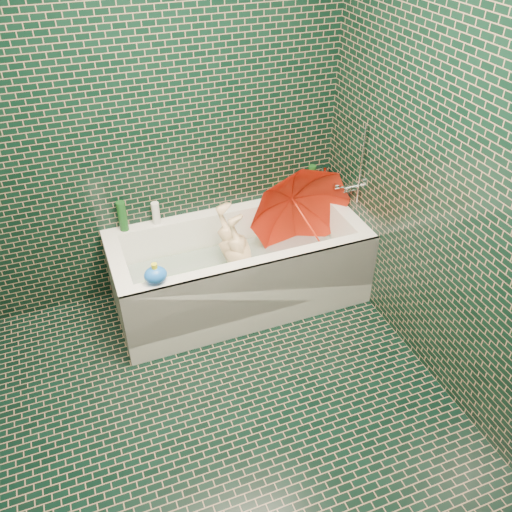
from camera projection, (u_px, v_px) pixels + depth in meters
name	position (u px, v px, depth m)	size (l,w,h in m)	color
floor	(226.00, 429.00, 3.00)	(2.80, 2.80, 0.00)	black
wall_back	(146.00, 122.00, 3.31)	(2.80, 2.80, 0.00)	black
wall_right	(470.00, 189.00, 2.64)	(2.80, 2.80, 0.00)	black
bathtub	(240.00, 276.00, 3.77)	(1.70, 0.75, 0.55)	white
bath_mat	(239.00, 280.00, 3.81)	(1.35, 0.47, 0.01)	#4DB624
water	(239.00, 264.00, 3.73)	(1.48, 0.53, 0.00)	silver
faucet	(351.00, 183.00, 3.68)	(0.18, 0.19, 0.55)	silver
child	(244.00, 266.00, 3.69)	(0.34, 0.22, 0.92)	#D5B185
umbrella	(307.00, 223.00, 3.67)	(0.70, 0.70, 0.62)	red
soap_bottle_a	(310.00, 191.00, 4.04)	(0.10, 0.10, 0.25)	white
soap_bottle_b	(323.00, 189.00, 4.06)	(0.08, 0.08, 0.18)	#59207A
soap_bottle_c	(314.00, 192.00, 4.02)	(0.12, 0.12, 0.16)	#124116
bottle_right_tall	(312.00, 180.00, 3.93)	(0.06, 0.06, 0.23)	#124116
bottle_right_pump	(324.00, 178.00, 4.01)	(0.05, 0.05, 0.19)	silver
bottle_left_tall	(122.00, 216.00, 3.56)	(0.06, 0.06, 0.21)	#124116
bottle_left_short	(156.00, 213.00, 3.63)	(0.05, 0.05, 0.16)	white
rubber_duck	(286.00, 194.00, 3.91)	(0.13, 0.10, 0.10)	yellow
bath_toy	(156.00, 275.00, 3.13)	(0.14, 0.12, 0.13)	blue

